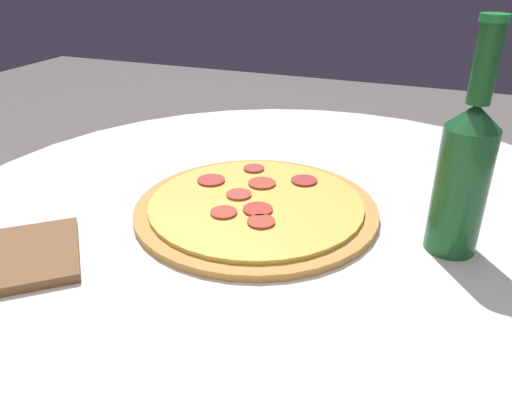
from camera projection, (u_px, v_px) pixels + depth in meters
table at (287, 310)px, 0.79m from camera, size 1.06×1.06×0.74m
pizza at (256, 206)px, 0.72m from camera, size 0.35×0.35×0.02m
beer_bottle at (464, 172)px, 0.58m from camera, size 0.06×0.06×0.28m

